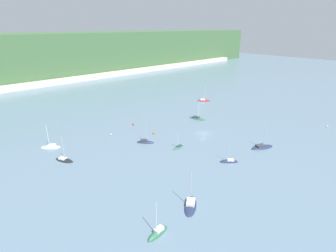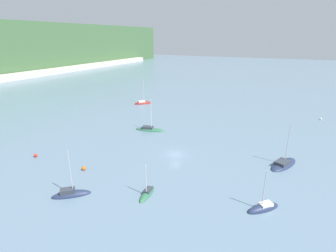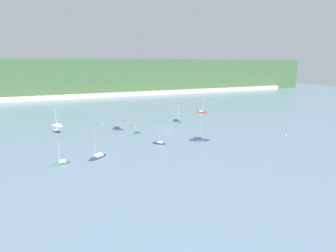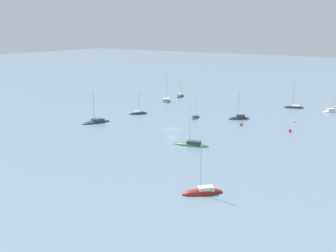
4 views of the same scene
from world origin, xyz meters
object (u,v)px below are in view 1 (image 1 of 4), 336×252
Objects in this scene: sailboat_7 at (262,147)px; sailboat_3 at (197,119)px; mooring_buoy_0 at (154,133)px; mooring_buoy_3 at (111,134)px; sailboat_4 at (178,148)px; sailboat_2 at (229,162)px; mooring_buoy_2 at (133,124)px; sailboat_6 at (158,234)px; sailboat_0 at (145,142)px; mooring_buoy_1 at (327,126)px; sailboat_1 at (51,147)px; sailboat_9 at (190,206)px; sailboat_5 at (64,160)px; sailboat_8 at (204,101)px.

sailboat_3 is at bearing 102.89° from sailboat_7.
mooring_buoy_0 is 16.96m from mooring_buoy_3.
sailboat_4 is 7.43× the size of mooring_buoy_0.
mooring_buoy_2 is (-2.77, 48.05, 0.33)m from sailboat_2.
sailboat_2 reaches higher than sailboat_4.
sailboat_6 reaches higher than sailboat_2.
sailboat_0 is 78.14m from mooring_buoy_1.
mooring_buoy_2 is at bearing 14.14° from mooring_buoy_3.
mooring_buoy_2 is at bearing -99.63° from sailboat_4.
sailboat_1 is 16.34× the size of mooring_buoy_3.
mooring_buoy_0 is 13.99m from mooring_buoy_2.
mooring_buoy_2 is at bearing 90.43° from mooring_buoy_0.
sailboat_2 reaches higher than mooring_buoy_3.
sailboat_6 is 0.88× the size of sailboat_9.
sailboat_3 reaches higher than sailboat_4.
sailboat_5 reaches higher than mooring_buoy_0.
sailboat_4 is 7.90× the size of mooring_buoy_2.
sailboat_6 is at bearing -111.71° from mooring_buoy_3.
sailboat_4 reaches higher than mooring_buoy_2.
sailboat_8 is 0.98× the size of sailboat_9.
sailboat_4 is 0.62× the size of sailboat_8.
sailboat_4 is 0.69× the size of sailboat_5.
sailboat_0 is at bearing 148.85° from mooring_buoy_1.
sailboat_7 is at bearing 167.29° from mooring_buoy_1.
sailboat_4 is at bearing -13.40° from sailboat_0.
mooring_buoy_1 is (56.44, -10.70, 0.26)m from sailboat_2.
sailboat_8 reaches higher than sailboat_4.
sailboat_5 is 44.62m from sailboat_6.
sailboat_3 is 29.93m from mooring_buoy_2.
sailboat_4 is at bearing -73.70° from sailboat_3.
mooring_buoy_2 is (-59.20, 58.75, 0.07)m from mooring_buoy_1.
sailboat_1 is at bearing 156.31° from mooring_buoy_0.
sailboat_1 is 0.96× the size of sailboat_7.
sailboat_7 is (-6.30, -35.81, -0.00)m from sailboat_3.
sailboat_2 is 25.92m from sailboat_9.
sailboat_8 reaches higher than mooring_buoy_3.
sailboat_6 is 0.96× the size of sailboat_7.
sailboat_7 is (21.80, -20.18, 0.02)m from sailboat_4.
sailboat_3 is 55.39m from mooring_buoy_1.
sailboat_8 is at bearing -151.89° from sailboat_6.
sailboat_3 is 1.07× the size of sailboat_6.
sailboat_5 is at bearing 168.01° from sailboat_7.
sailboat_0 is 16.24× the size of mooring_buoy_3.
sailboat_7 is at bearing 32.51° from sailboat_5.
mooring_buoy_2 is (34.03, 55.96, 0.28)m from sailboat_6.
sailboat_5 reaches higher than sailboat_4.
sailboat_7 reaches higher than sailboat_4.
mooring_buoy_2 is (22.34, 54.48, 0.25)m from sailboat_9.
sailboat_6 is 11.78m from sailboat_9.
mooring_buoy_2 is (-0.11, 13.98, -0.02)m from mooring_buoy_0.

